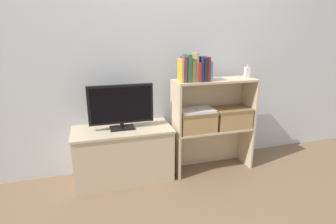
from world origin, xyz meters
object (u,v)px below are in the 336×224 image
object	(u,v)px
storage_basket_right	(231,117)
laptop	(196,110)
book_charcoal	(203,69)
baby_monitor	(247,72)
book_mustard	(181,70)
tv	(121,106)
book_skyblue	(208,71)
book_forest	(187,68)
book_tan	(195,67)
book_plum	(184,69)
book_crimson	(197,72)
storage_basket_left	(196,120)
book_navy	(200,69)
tv_stand	(124,154)
book_maroon	(206,69)
book_olive	(191,71)

from	to	relation	value
storage_basket_right	laptop	world-z (taller)	laptop
book_charcoal	storage_basket_right	xyz separation A→B (m)	(0.34, 0.02, -0.49)
baby_monitor	book_mustard	bearing A→B (deg)	-176.92
tv	book_skyblue	size ratio (longest dim) A/B	3.27
book_forest	book_skyblue	size ratio (longest dim) A/B	1.36
book_tan	book_plum	bearing A→B (deg)	180.00
book_crimson	book_skyblue	bearing A→B (deg)	-0.00
storage_basket_left	book_charcoal	bearing A→B (deg)	-27.01
book_navy	book_skyblue	distance (m)	0.09
book_crimson	storage_basket_left	world-z (taller)	book_crimson
book_mustard	book_crimson	size ratio (longest dim) A/B	1.18
baby_monitor	storage_basket_left	bearing A→B (deg)	-178.39
tv_stand	book_maroon	distance (m)	1.11
book_navy	book_maroon	bearing A→B (deg)	-0.00
book_crimson	book_charcoal	xyz separation A→B (m)	(0.06, 0.00, 0.02)
book_charcoal	storage_basket_right	size ratio (longest dim) A/B	0.59
book_mustard	book_maroon	bearing A→B (deg)	0.00
baby_monitor	book_crimson	bearing A→B (deg)	-176.03
tv_stand	book_tan	distance (m)	1.05
laptop	baby_monitor	bearing A→B (deg)	1.61
laptop	book_tan	bearing A→B (deg)	-148.26
book_charcoal	storage_basket_left	bearing A→B (deg)	152.99
book_skyblue	storage_basket_right	world-z (taller)	book_skyblue
book_forest	book_crimson	bearing A→B (deg)	0.00
book_mustard	book_charcoal	xyz separation A→B (m)	(0.22, 0.00, 0.00)
book_mustard	baby_monitor	size ratio (longest dim) A/B	1.52
tv_stand	laptop	distance (m)	0.81
book_charcoal	laptop	bearing A→B (deg)	152.99
book_olive	book_mustard	bearing A→B (deg)	180.00
book_forest	book_crimson	xyz separation A→B (m)	(0.09, 0.00, -0.03)
book_mustard	book_navy	distance (m)	0.18
book_plum	book_crimson	world-z (taller)	book_plum
book_charcoal	storage_basket_right	world-z (taller)	book_charcoal
storage_basket_left	storage_basket_right	distance (m)	0.38
book_maroon	storage_basket_right	size ratio (longest dim) A/B	0.61
book_maroon	book_skyblue	size ratio (longest dim) A/B	1.23
book_plum	book_forest	bearing A→B (deg)	0.00
tv_stand	book_olive	bearing A→B (deg)	-8.70
tv	book_plum	distance (m)	0.65
book_mustard	book_crimson	world-z (taller)	book_mustard
book_charcoal	book_skyblue	size ratio (longest dim) A/B	1.19
book_plum	storage_basket_right	bearing A→B (deg)	2.50
tv	book_navy	size ratio (longest dim) A/B	2.60
book_maroon	book_navy	bearing A→B (deg)	180.00
book_forest	book_navy	world-z (taller)	book_forest
book_crimson	book_maroon	xyz separation A→B (m)	(0.09, 0.00, 0.02)
tv	book_olive	xyz separation A→B (m)	(0.63, -0.10, 0.30)
book_maroon	book_skyblue	distance (m)	0.03
tv_stand	book_olive	world-z (taller)	book_olive
book_maroon	book_mustard	bearing A→B (deg)	180.00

